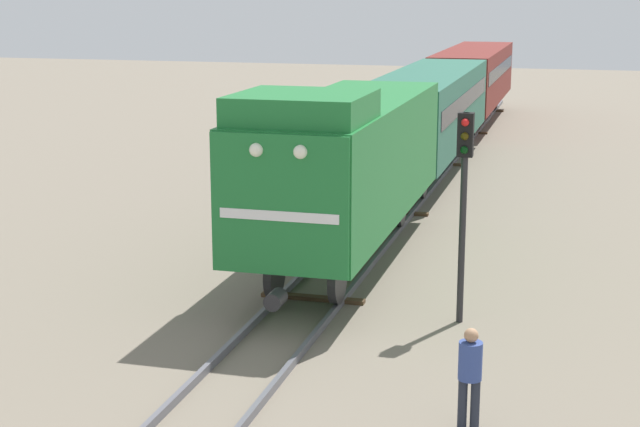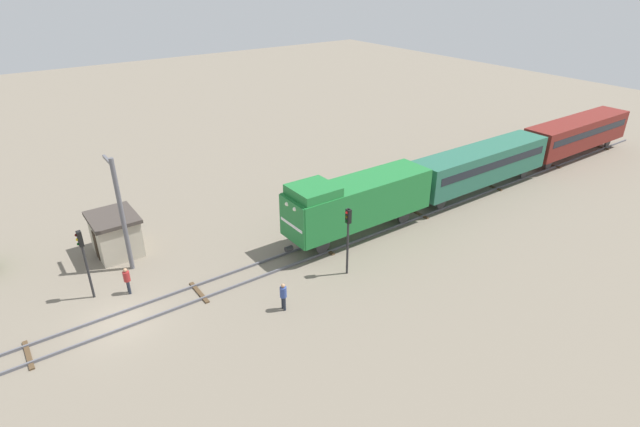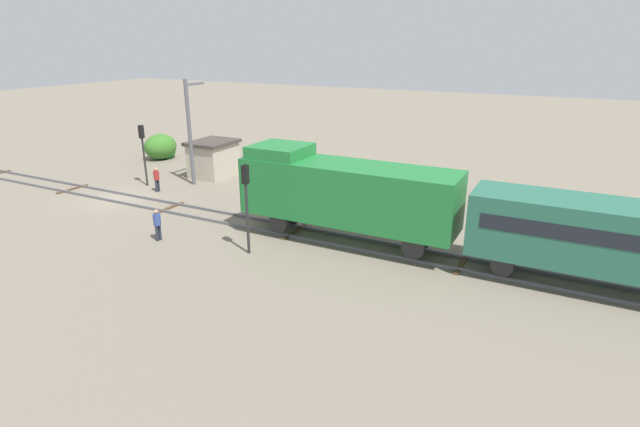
{
  "view_description": "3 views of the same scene",
  "coord_description": "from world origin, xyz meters",
  "px_view_note": "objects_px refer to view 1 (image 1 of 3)",
  "views": [
    {
      "loc": [
        5.73,
        -6.91,
        6.91
      ],
      "look_at": [
        0.15,
        13.55,
        2.0
      ],
      "focal_mm": 55.0,
      "sensor_mm": 36.0,
      "label": 1
    },
    {
      "loc": [
        23.7,
        -3.78,
        17.3
      ],
      "look_at": [
        -1.03,
        13.97,
        2.04
      ],
      "focal_mm": 28.0,
      "sensor_mm": 36.0,
      "label": 2
    },
    {
      "loc": [
        21.81,
        26.3,
        9.93
      ],
      "look_at": [
        -0.05,
        15.01,
        1.33
      ],
      "focal_mm": 28.0,
      "sensor_mm": 36.0,
      "label": 3
    }
  ],
  "objects_px": {
    "traffic_signal_mid": "(464,179)",
    "locomotive": "(344,158)",
    "passenger_car_trailing": "(474,74)",
    "passenger_car_leading": "(429,107)",
    "worker_by_signal": "(470,370)"
  },
  "relations": [
    {
      "from": "traffic_signal_mid",
      "to": "locomotive",
      "type": "bearing_deg",
      "value": 134.02
    },
    {
      "from": "passenger_car_leading",
      "to": "passenger_car_trailing",
      "type": "relative_size",
      "value": 1.0
    },
    {
      "from": "locomotive",
      "to": "passenger_car_trailing",
      "type": "height_order",
      "value": "locomotive"
    },
    {
      "from": "locomotive",
      "to": "traffic_signal_mid",
      "type": "xyz_separation_m",
      "value": [
        3.4,
        -3.52,
        0.3
      ]
    },
    {
      "from": "passenger_car_leading",
      "to": "passenger_car_trailing",
      "type": "xyz_separation_m",
      "value": [
        0.0,
        14.6,
        0.0
      ]
    },
    {
      "from": "passenger_car_trailing",
      "to": "passenger_car_leading",
      "type": "bearing_deg",
      "value": -90.0
    },
    {
      "from": "locomotive",
      "to": "passenger_car_leading",
      "type": "distance_m",
      "value": 13.34
    },
    {
      "from": "passenger_car_trailing",
      "to": "worker_by_signal",
      "type": "bearing_deg",
      "value": -83.45
    },
    {
      "from": "passenger_car_leading",
      "to": "worker_by_signal",
      "type": "bearing_deg",
      "value": -79.18
    },
    {
      "from": "locomotive",
      "to": "passenger_car_trailing",
      "type": "relative_size",
      "value": 0.83
    },
    {
      "from": "passenger_car_trailing",
      "to": "worker_by_signal",
      "type": "xyz_separation_m",
      "value": [
        4.2,
        -36.58,
        -1.53
      ]
    },
    {
      "from": "locomotive",
      "to": "traffic_signal_mid",
      "type": "distance_m",
      "value": 4.9
    },
    {
      "from": "locomotive",
      "to": "passenger_car_leading",
      "type": "xyz_separation_m",
      "value": [
        0.0,
        13.34,
        -0.25
      ]
    },
    {
      "from": "locomotive",
      "to": "traffic_signal_mid",
      "type": "relative_size",
      "value": 2.61
    },
    {
      "from": "passenger_car_leading",
      "to": "worker_by_signal",
      "type": "relative_size",
      "value": 8.24
    }
  ]
}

